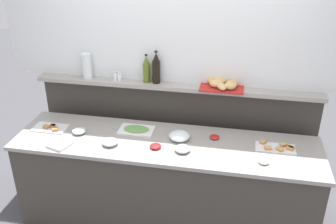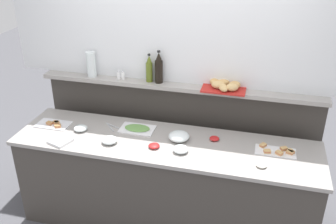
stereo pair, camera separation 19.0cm
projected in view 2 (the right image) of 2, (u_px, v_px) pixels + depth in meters
The scene contains 22 objects.
ground_plane at pixel (179, 185), 4.32m from camera, with size 12.00×12.00×0.00m, color #4C4C51.
buffet_counter at pixel (165, 183), 3.60m from camera, with size 2.72×0.71×0.91m.
back_ledge_unit at pixel (178, 136), 3.96m from camera, with size 2.75×0.22×1.27m.
upper_wall_panel at pixel (181, 12), 3.42m from camera, with size 3.35×0.08×1.33m, color silver.
sandwich_platter_rear at pixel (277, 151), 3.24m from camera, with size 0.34×0.16×0.04m.
sandwich_platter_front at pixel (54, 124), 3.67m from camera, with size 0.32×0.19×0.04m.
cold_cuts_platter at pixel (137, 129), 3.59m from camera, with size 0.32×0.21×0.02m.
glass_bowl_large at pixel (80, 129), 3.57m from camera, with size 0.13×0.13×0.05m.
glass_bowl_medium at pixel (181, 149), 3.24m from camera, with size 0.13×0.13×0.05m.
glass_bowl_small at pixel (179, 137), 3.41m from camera, with size 0.19×0.19×0.07m.
glass_bowl_extra at pixel (110, 140), 3.37m from camera, with size 0.14×0.14×0.06m.
condiment_bowl_cream at pixel (154, 146), 3.30m from camera, with size 0.10×0.10×0.03m, color red.
condiment_bowl_teal at pixel (261, 165), 3.05m from camera, with size 0.09×0.09×0.03m, color silver.
condiment_bowl_red at pixel (214, 138), 3.42m from camera, with size 0.09×0.09×0.03m, color red.
serving_tongs at pixel (112, 126), 3.64m from camera, with size 0.17×0.14×0.01m.
napkin_stack at pixel (60, 141), 3.39m from camera, with size 0.17×0.17×0.02m, color white.
wine_bottle_dark at pixel (159, 68), 3.62m from camera, with size 0.08×0.08×0.32m.
olive_oil_bottle at pixel (149, 69), 3.65m from camera, with size 0.06×0.06×0.28m.
salt_shaker at pixel (119, 75), 3.74m from camera, with size 0.03×0.03×0.09m.
pepper_shaker at pixel (123, 75), 3.73m from camera, with size 0.03×0.03×0.09m.
bread_basket at pixel (224, 85), 3.52m from camera, with size 0.40×0.29×0.08m.
water_carafe at pixel (91, 64), 3.77m from camera, with size 0.09×0.09×0.25m, color silver.
Camera 2 is at (0.76, -2.82, 2.66)m, focal length 41.04 mm.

